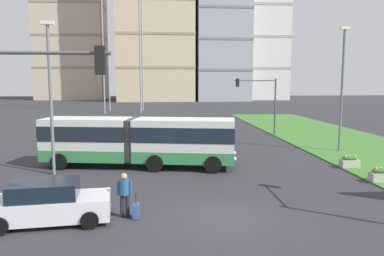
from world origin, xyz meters
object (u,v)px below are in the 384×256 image
at_px(traffic_light_near_left, 20,116).
at_px(apartment_tower_centre, 221,29).
at_px(pedestrian_crossing, 124,192).
at_px(traffic_light_far_right, 261,96).
at_px(car_grey_wagon, 127,126).
at_px(flower_planter_1, 381,174).
at_px(flower_planter_2, 350,161).
at_px(car_white_van, 48,203).
at_px(rolling_suitcase, 136,211).
at_px(apartment_tower_west, 71,8).
at_px(articulated_bus, 139,140).
at_px(apartment_tower_eastcentre, 259,11).
at_px(streetlight_left, 50,92).
at_px(apartment_tower_westcentre, 156,6).
at_px(streetlight_median, 342,84).

xyz_separation_m(traffic_light_near_left, apartment_tower_centre, (20.48, 97.58, 16.13)).
distance_m(pedestrian_crossing, apartment_tower_centre, 97.91).
bearing_deg(traffic_light_far_right, car_grey_wagon, 167.74).
bearing_deg(car_grey_wagon, flower_planter_1, -53.65).
xyz_separation_m(car_grey_wagon, flower_planter_2, (15.06, -17.17, -0.33)).
bearing_deg(car_white_van, rolling_suitcase, 3.19).
distance_m(car_grey_wagon, flower_planter_1, 25.41).
height_order(pedestrian_crossing, flower_planter_1, pedestrian_crossing).
distance_m(flower_planter_1, flower_planter_2, 3.30).
xyz_separation_m(traffic_light_far_right, apartment_tower_west, (-37.21, 82.14, 23.60)).
bearing_deg(rolling_suitcase, traffic_light_far_right, 64.29).
distance_m(pedestrian_crossing, rolling_suitcase, 0.85).
xyz_separation_m(traffic_light_far_right, apartment_tower_centre, (7.01, 72.58, 16.51)).
distance_m(articulated_bus, apartment_tower_eastcentre, 100.58).
distance_m(rolling_suitcase, apartment_tower_centre, 98.16).
bearing_deg(apartment_tower_centre, streetlight_left, -104.61).
height_order(apartment_tower_westcentre, apartment_tower_eastcentre, apartment_tower_eastcentre).
bearing_deg(apartment_tower_west, flower_planter_1, -68.63).
bearing_deg(traffic_light_far_right, streetlight_median, -67.53).
distance_m(traffic_light_near_left, apartment_tower_west, 112.17).
bearing_deg(streetlight_left, traffic_light_far_right, 42.81).
height_order(articulated_bus, flower_planter_2, articulated_bus).
xyz_separation_m(rolling_suitcase, streetlight_left, (-5.17, 7.34, 4.38)).
distance_m(streetlight_median, apartment_tower_eastcentre, 92.46).
bearing_deg(flower_planter_2, apartment_tower_centre, 86.58).
height_order(car_grey_wagon, streetlight_left, streetlight_left).
bearing_deg(flower_planter_2, apartment_tower_west, 112.03).
height_order(rolling_suitcase, apartment_tower_centre, apartment_tower_centre).
bearing_deg(streetlight_median, apartment_tower_westcentre, 100.64).
bearing_deg(apartment_tower_centre, articulated_bus, -101.90).
height_order(articulated_bus, apartment_tower_eastcentre, apartment_tower_eastcentre).
distance_m(pedestrian_crossing, traffic_light_near_left, 5.27).
bearing_deg(apartment_tower_westcentre, articulated_bus, -89.67).
distance_m(flower_planter_1, apartment_tower_westcentre, 94.20).
bearing_deg(apartment_tower_west, articulated_bus, -74.61).
distance_m(rolling_suitcase, streetlight_median, 19.81).
xyz_separation_m(flower_planter_2, apartment_tower_westcentre, (-13.33, 86.31, 25.80)).
distance_m(flower_planter_1, apartment_tower_centre, 92.50).
relative_size(flower_planter_1, streetlight_median, 0.12).
bearing_deg(car_white_van, apartment_tower_centre, 77.63).
distance_m(traffic_light_near_left, apartment_tower_eastcentre, 111.88).
bearing_deg(car_grey_wagon, pedestrian_crossing, -84.75).
relative_size(rolling_suitcase, apartment_tower_westcentre, 0.02).
relative_size(streetlight_median, apartment_tower_centre, 0.23).
distance_m(car_white_van, apartment_tower_centre, 98.87).
relative_size(traffic_light_far_right, apartment_tower_centre, 0.14).
relative_size(articulated_bus, car_white_van, 2.63).
distance_m(articulated_bus, flower_planter_1, 13.69).
distance_m(pedestrian_crossing, traffic_light_far_right, 24.48).
bearing_deg(traffic_light_near_left, flower_planter_2, 35.01).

